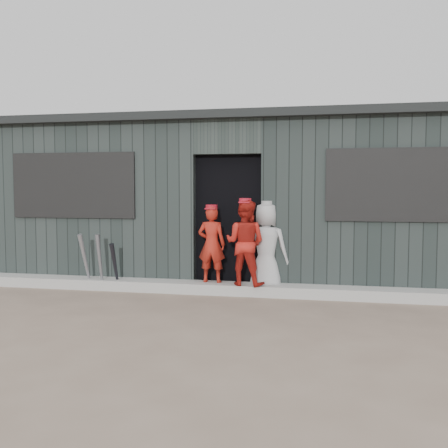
% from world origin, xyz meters
% --- Properties ---
extents(ground, '(80.00, 80.00, 0.00)m').
position_xyz_m(ground, '(0.00, 0.00, 0.00)').
color(ground, brown).
rests_on(ground, ground).
extents(curb, '(8.00, 0.36, 0.15)m').
position_xyz_m(curb, '(0.00, 1.82, 0.07)').
color(curb, gray).
rests_on(curb, ground).
extents(bat_left, '(0.09, 0.36, 0.84)m').
position_xyz_m(bat_left, '(-2.08, 1.71, 0.42)').
color(bat_left, gray).
rests_on(bat_left, ground).
extents(bat_mid, '(0.11, 0.19, 0.84)m').
position_xyz_m(bat_mid, '(-1.85, 1.71, 0.42)').
color(bat_mid, slate).
rests_on(bat_mid, ground).
extents(bat_right, '(0.07, 0.29, 0.71)m').
position_xyz_m(bat_right, '(-1.62, 1.73, 0.36)').
color(bat_right, black).
rests_on(bat_right, ground).
extents(player_red_left, '(0.40, 0.27, 1.09)m').
position_xyz_m(player_red_left, '(-0.20, 1.87, 0.70)').
color(player_red_left, '#9E1F13').
rests_on(player_red_left, curb).
extents(player_red_right, '(0.66, 0.56, 1.19)m').
position_xyz_m(player_red_right, '(0.31, 1.75, 0.75)').
color(player_red_right, '#AD1D15').
rests_on(player_red_right, curb).
extents(player_grey_back, '(0.73, 0.59, 1.30)m').
position_xyz_m(player_grey_back, '(0.58, 2.04, 0.65)').
color(player_grey_back, '#A3A3A3').
rests_on(player_grey_back, ground).
extents(dugout, '(8.30, 3.30, 2.62)m').
position_xyz_m(dugout, '(-0.00, 3.50, 1.29)').
color(dugout, black).
rests_on(dugout, ground).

